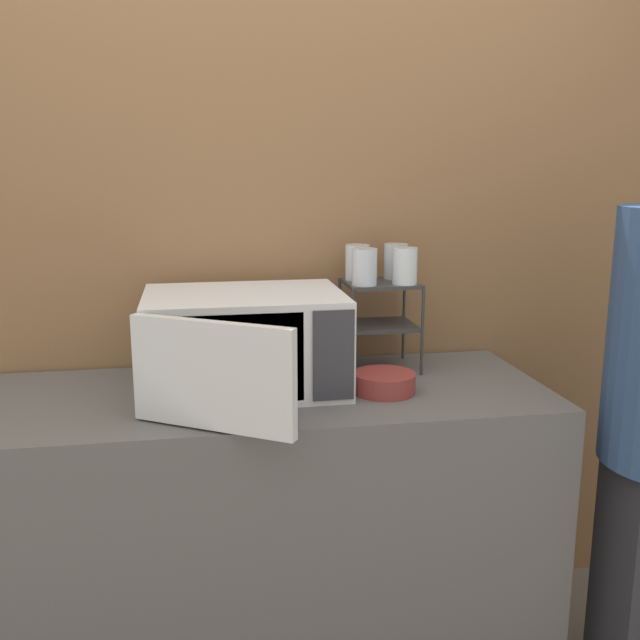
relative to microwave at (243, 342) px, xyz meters
The scene contains 9 objects.
wall_back 0.41m from the microwave, 80.56° to the left, with size 8.00×0.06×2.60m.
counter 0.61m from the microwave, 29.80° to the right, with size 1.68×0.66×0.92m.
microwave is the anchor object (origin of this frame).
dish_rack 0.48m from the microwave, 18.23° to the left, with size 0.23×0.21×0.29m.
glass_front_left 0.44m from the microwave, 13.72° to the left, with size 0.08×0.08×0.11m.
glass_back_right 0.59m from the microwave, 21.37° to the left, with size 0.08×0.08×0.11m.
glass_front_right 0.56m from the microwave, 10.03° to the left, with size 0.08×0.08×0.11m.
glass_back_left 0.48m from the microwave, 27.44° to the left, with size 0.08×0.08×0.11m.
bowl 0.43m from the microwave, 14.52° to the right, with size 0.18×0.18×0.06m.
Camera 1 is at (-0.19, -1.67, 1.58)m, focal length 40.00 mm.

